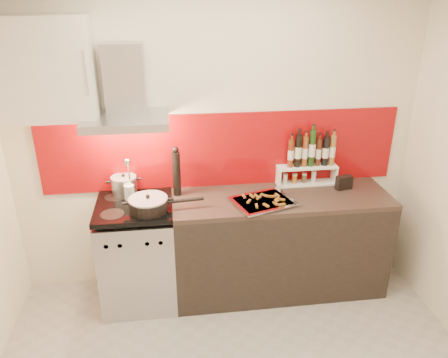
{
  "coord_description": "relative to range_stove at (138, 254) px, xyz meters",
  "views": [
    {
      "loc": [
        -0.4,
        -2.03,
        2.48
      ],
      "look_at": [
        0.0,
        0.95,
        1.15
      ],
      "focal_mm": 35.0,
      "sensor_mm": 36.0,
      "label": 1
    }
  ],
  "objects": [
    {
      "name": "upper_cabinet",
      "position": [
        -0.55,
        0.13,
        1.51
      ],
      "size": [
        0.7,
        0.35,
        0.72
      ],
      "primitive_type": "cube",
      "color": "silver",
      "rests_on": "back_wall"
    },
    {
      "name": "caddy_box",
      "position": [
        1.76,
        0.07,
        0.52
      ],
      "size": [
        0.15,
        0.09,
        0.12
      ],
      "primitive_type": "cube",
      "rotation": [
        0.0,
        0.0,
        0.21
      ],
      "color": "black",
      "rests_on": "counter"
    },
    {
      "name": "utensil_jar",
      "position": [
        -0.03,
        0.09,
        0.57
      ],
      "size": [
        0.08,
        0.12,
        0.38
      ],
      "color": "silver",
      "rests_on": "range_stove"
    },
    {
      "name": "back_wall",
      "position": [
        0.7,
        0.3,
        0.86
      ],
      "size": [
        3.4,
        0.02,
        2.6
      ],
      "primitive_type": "cube",
      "color": "silver",
      "rests_on": "ground"
    },
    {
      "name": "counter",
      "position": [
        1.2,
        0.0,
        0.01
      ],
      "size": [
        1.8,
        0.6,
        0.9
      ],
      "color": "black",
      "rests_on": "ground"
    },
    {
      "name": "range_stove",
      "position": [
        0.0,
        0.0,
        0.0
      ],
      "size": [
        0.6,
        0.6,
        0.91
      ],
      "color": "#B7B7BA",
      "rests_on": "ground"
    },
    {
      "name": "range_hood",
      "position": [
        0.0,
        0.14,
        1.3
      ],
      "size": [
        0.62,
        0.5,
        0.61
      ],
      "color": "#B7B7BA",
      "rests_on": "back_wall"
    },
    {
      "name": "pepper_mill",
      "position": [
        0.35,
        0.15,
        0.66
      ],
      "size": [
        0.07,
        0.07,
        0.42
      ],
      "color": "black",
      "rests_on": "counter"
    },
    {
      "name": "baking_tray",
      "position": [
        1.02,
        -0.1,
        0.47
      ],
      "size": [
        0.55,
        0.48,
        0.03
      ],
      "color": "silver",
      "rests_on": "counter"
    },
    {
      "name": "step_shelf",
      "position": [
        1.48,
        0.22,
        0.67
      ],
      "size": [
        0.52,
        0.14,
        0.49
      ],
      "color": "white",
      "rests_on": "counter"
    },
    {
      "name": "stock_pot",
      "position": [
        -0.08,
        0.2,
        0.55
      ],
      "size": [
        0.21,
        0.21,
        0.18
      ],
      "color": "#B7B7BA",
      "rests_on": "range_stove"
    },
    {
      "name": "backsplash",
      "position": [
        0.75,
        0.29,
        0.78
      ],
      "size": [
        3.0,
        0.02,
        0.64
      ],
      "primitive_type": "cube",
      "color": "#900807",
      "rests_on": "back_wall"
    },
    {
      "name": "saute_pan",
      "position": [
        0.13,
        -0.12,
        0.52
      ],
      "size": [
        0.58,
        0.3,
        0.14
      ],
      "color": "black",
      "rests_on": "range_stove"
    }
  ]
}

